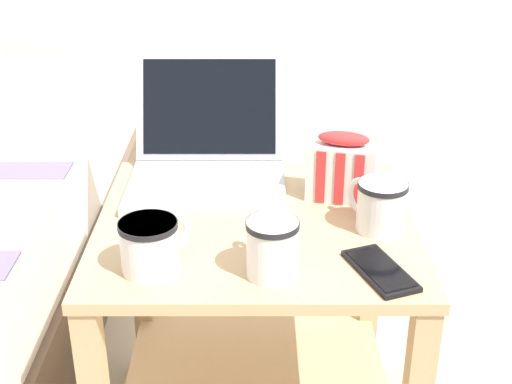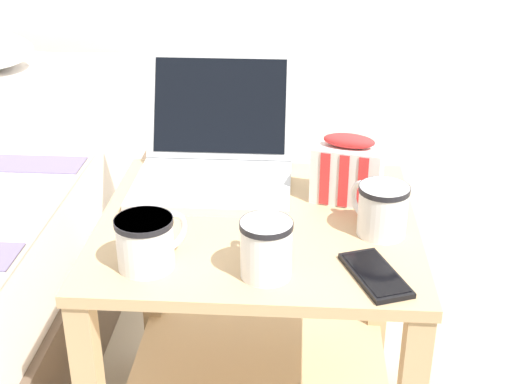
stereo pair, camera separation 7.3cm
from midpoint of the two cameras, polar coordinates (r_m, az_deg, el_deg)
bedside_table at (r=1.46m, az=1.57°, el=-9.07°), size 0.61×0.56×0.55m
laptop at (r=1.51m, az=-1.91°, el=2.70°), size 0.32×0.35×0.24m
mug_front_left at (r=1.32m, az=11.60°, el=-1.20°), size 0.10×0.12×0.10m
mug_front_right at (r=1.17m, az=2.58°, el=-4.29°), size 0.09×0.13×0.10m
mug_mid_center at (r=1.20m, az=-7.04°, el=-3.82°), size 0.11×0.12×0.09m
snack_bag at (r=1.43m, az=8.78°, el=1.66°), size 0.15×0.10×0.14m
cell_phone at (r=1.21m, az=11.27°, el=-6.54°), size 0.12×0.17×0.01m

